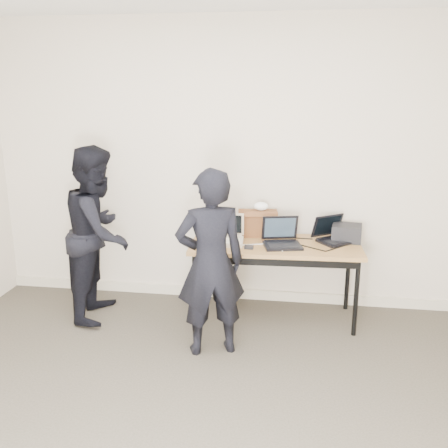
% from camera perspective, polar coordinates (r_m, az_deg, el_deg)
% --- Properties ---
extents(room, '(4.60, 4.60, 2.80)m').
position_cam_1_polar(room, '(2.60, -7.33, -0.80)').
color(room, '#403A30').
rests_on(room, ground).
extents(desk, '(1.53, 0.71, 0.72)m').
position_cam_1_polar(desk, '(4.47, 5.88, -3.01)').
color(desk, olive).
rests_on(desk, ground).
extents(laptop_beige, '(0.32, 0.31, 0.25)m').
position_cam_1_polar(laptop_beige, '(4.46, 0.26, -1.50)').
color(laptop_beige, beige).
rests_on(laptop_beige, desk).
extents(laptop_center, '(0.38, 0.37, 0.25)m').
position_cam_1_polar(laptop_center, '(4.41, 6.60, -1.72)').
color(laptop_center, black).
rests_on(laptop_center, desk).
extents(laptop_right, '(0.42, 0.42, 0.23)m').
position_cam_1_polar(laptop_right, '(4.61, 12.39, -1.28)').
color(laptop_right, black).
rests_on(laptop_right, desk).
extents(leather_satchel, '(0.38, 0.22, 0.25)m').
position_cam_1_polar(leather_satchel, '(4.64, 3.86, 0.15)').
color(leather_satchel, '#5B3217').
rests_on(leather_satchel, desk).
extents(tissue, '(0.13, 0.10, 0.08)m').
position_cam_1_polar(tissue, '(4.61, 4.27, 2.03)').
color(tissue, white).
rests_on(tissue, leather_satchel).
extents(equipment_box, '(0.28, 0.25, 0.15)m').
position_cam_1_polar(equipment_box, '(4.63, 13.84, -0.98)').
color(equipment_box, black).
rests_on(equipment_box, desk).
extents(power_brick, '(0.08, 0.05, 0.03)m').
position_cam_1_polar(power_brick, '(4.30, 2.87, -2.67)').
color(power_brick, black).
rests_on(power_brick, desk).
extents(cables, '(1.15, 0.41, 0.01)m').
position_cam_1_polar(cables, '(4.44, 6.46, -2.29)').
color(cables, black).
rests_on(cables, desk).
extents(person_typist, '(0.64, 0.53, 1.50)m').
position_cam_1_polar(person_typist, '(3.87, -1.54, -4.52)').
color(person_typist, black).
rests_on(person_typist, ground).
extents(person_observer, '(0.66, 0.81, 1.58)m').
position_cam_1_polar(person_observer, '(4.65, -14.13, -1.00)').
color(person_observer, black).
rests_on(person_observer, ground).
extents(baseboard, '(4.50, 0.03, 0.10)m').
position_cam_1_polar(baseboard, '(5.11, -0.09, -7.84)').
color(baseboard, beige).
rests_on(baseboard, ground).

